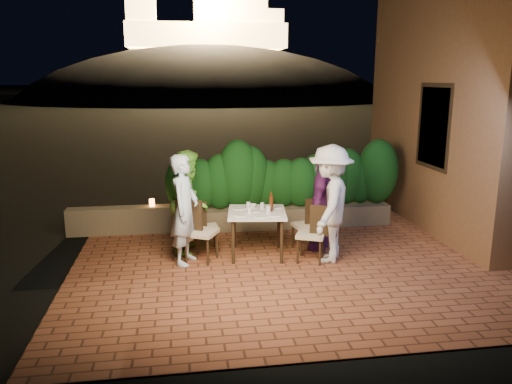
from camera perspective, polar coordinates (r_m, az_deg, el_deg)
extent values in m
plane|color=black|center=(7.76, 5.18, -8.94)|extent=(400.00, 400.00, 0.00)
cube|color=brown|center=(8.24, 4.34, -8.02)|extent=(7.00, 6.00, 0.15)
cube|color=brown|center=(10.47, 22.52, 9.97)|extent=(1.60, 5.00, 5.00)
cube|color=black|center=(9.69, 19.80, 7.05)|extent=(0.08, 1.00, 1.40)
cube|color=black|center=(9.68, 19.74, 7.06)|extent=(0.06, 1.15, 1.55)
cube|color=brown|center=(9.86, 3.17, -2.76)|extent=(4.20, 0.55, 0.40)
cube|color=brown|center=(9.71, -14.47, -3.12)|extent=(2.20, 0.30, 0.50)
ellipsoid|color=black|center=(67.44, -5.45, 7.06)|extent=(52.00, 40.00, 22.00)
cylinder|color=white|center=(7.85, -1.88, -2.67)|extent=(0.21, 0.21, 0.01)
cylinder|color=white|center=(8.27, -1.98, -1.85)|extent=(0.23, 0.23, 0.01)
cylinder|color=white|center=(7.85, 2.10, -2.66)|extent=(0.21, 0.21, 0.01)
cylinder|color=white|center=(8.33, 2.27, -1.74)|extent=(0.22, 0.22, 0.01)
cylinder|color=white|center=(8.10, -0.13, -2.16)|extent=(0.21, 0.21, 0.01)
cylinder|color=white|center=(7.78, 0.60, -2.79)|extent=(0.21, 0.21, 0.01)
cylinder|color=silver|center=(7.96, -0.77, -2.08)|extent=(0.06, 0.06, 0.11)
cylinder|color=silver|center=(8.25, -0.89, -1.52)|extent=(0.06, 0.06, 0.11)
cylinder|color=silver|center=(7.98, 1.42, -1.99)|extent=(0.07, 0.07, 0.12)
cylinder|color=silver|center=(8.24, 0.72, -1.57)|extent=(0.06, 0.06, 0.11)
imported|color=white|center=(8.35, -0.53, -1.59)|extent=(0.21, 0.21, 0.04)
imported|color=silver|center=(7.82, -8.18, -2.01)|extent=(0.61, 0.74, 1.74)
imported|color=#75CF40|center=(8.39, -7.63, -1.04)|extent=(0.80, 0.94, 1.72)
imported|color=silver|center=(7.91, 8.45, -1.35)|extent=(1.17, 1.39, 1.87)
imported|color=#63236B|center=(8.46, 7.65, -0.78)|extent=(0.85, 1.11, 1.75)
cylinder|color=orange|center=(9.59, -11.81, -1.20)|extent=(0.10, 0.10, 0.14)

